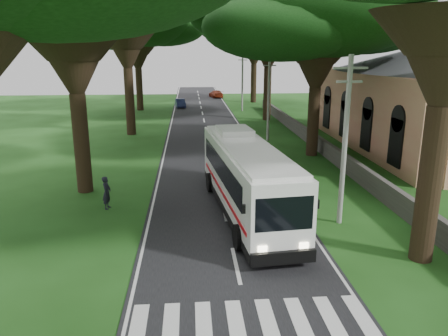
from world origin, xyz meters
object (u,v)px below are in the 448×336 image
pedestrian (107,193)px  pole_mid (269,95)px  coach_bus (246,177)px  distant_car_b (180,103)px  distant_car_c (216,94)px  pole_far (242,80)px  church (427,90)px  pole_near (345,139)px

pedestrian → pole_mid: bearing=-25.8°
coach_bus → distant_car_b: (-4.11, 42.68, -1.32)m
distant_car_b → distant_car_c: bearing=57.6°
distant_car_c → pole_far: bearing=86.8°
distant_car_c → coach_bus: bearing=76.6°
pole_far → pedestrian: size_ratio=4.52×
church → pole_near: 19.88m
church → distant_car_b: (-20.86, 28.80, -4.28)m
distant_car_c → pedestrian: size_ratio=2.43×
church → pole_mid: 13.16m
pole_far → distant_car_c: size_ratio=1.86×
coach_bus → pedestrian: coach_bus is taller
pole_near → pole_far: (0.00, 40.00, 0.00)m
coach_bus → distant_car_b: 42.90m
pole_far → pedestrian: (-11.65, -37.11, -3.30)m
pole_mid → church: bearing=-19.8°
church → distant_car_b: church is taller
pole_near → pole_far: same height
pole_far → distant_car_b: pole_far is taller
pedestrian → pole_far: bearing=-8.9°
distant_car_c → pedestrian: bearing=69.0°
pole_near → pole_mid: 20.00m
church → pedestrian: 27.44m
church → pole_near: (-12.36, -15.55, -0.73)m
pole_far → pole_near: bearing=-90.0°
pole_mid → distant_car_b: 26.03m
church → pole_far: size_ratio=3.00×
distant_car_b → pedestrian: (-3.15, -41.46, 0.25)m
church → pole_mid: bearing=160.2°
coach_bus → pedestrian: bearing=164.6°
pole_far → distant_car_c: 17.72m
coach_bus → distant_car_c: 55.56m
pole_far → distant_car_c: bearing=98.3°
pole_far → pedestrian: pole_far is taller
coach_bus → pedestrian: (-7.26, 1.22, -1.07)m
pole_mid → pedestrian: 20.96m
coach_bus → pedestrian: 7.44m
pole_far → coach_bus: (-4.39, -38.33, -2.23)m
pole_far → distant_car_c: (-2.50, 17.19, -3.53)m
church → distant_car_c: (-14.86, 41.64, -4.25)m
pole_near → distant_car_c: (-2.50, 57.19, -3.53)m
church → coach_bus: 21.95m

